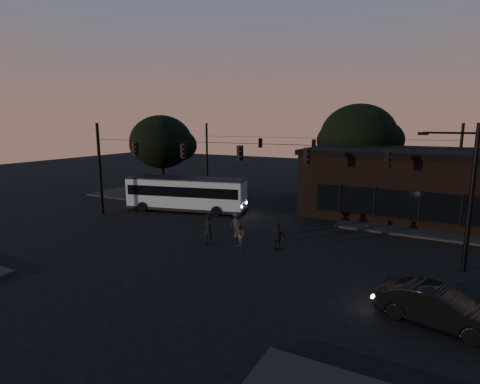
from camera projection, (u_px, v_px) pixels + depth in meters
The scene contains 14 objects.
ground at pixel (208, 254), 21.76m from camera, with size 120.00×120.00×0.00m, color black.
sidewalk_far_right at pixel (442, 222), 28.34m from camera, with size 14.00×10.00×0.15m, color black.
sidewalk_far_left at pixel (169, 193), 40.38m from camera, with size 14.00×10.00×0.15m, color black.
building at pixel (404, 182), 30.96m from camera, with size 15.40×10.41×5.40m.
tree_behind at pixel (358, 136), 37.88m from camera, with size 7.60×7.60×9.43m.
tree_left at pixel (161, 142), 38.52m from camera, with size 6.40×6.40×8.30m.
signal_rig_near at pixel (240, 170), 24.43m from camera, with size 26.24×0.30×7.50m.
signal_rig_far at pixel (313, 156), 38.35m from camera, with size 26.24×0.30×7.50m.
bus at pixel (186, 192), 32.09m from camera, with size 10.60×4.76×2.91m.
car at pixel (439, 307), 13.95m from camera, with size 1.53×4.38×1.44m, color black.
pedestrian_a at pixel (208, 229), 23.31m from camera, with size 0.70×0.46×1.92m, color black.
pedestrian_b at pixel (239, 236), 22.57m from camera, with size 0.76×0.59×1.55m, color #3C3737.
pedestrian_c at pixel (278, 237), 22.24m from camera, with size 0.94×0.39×1.61m, color black.
pedestrian_d at pixel (237, 224), 25.19m from camera, with size 1.05×0.60×1.63m, color black.
Camera 1 is at (11.43, -17.42, 7.46)m, focal length 28.00 mm.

